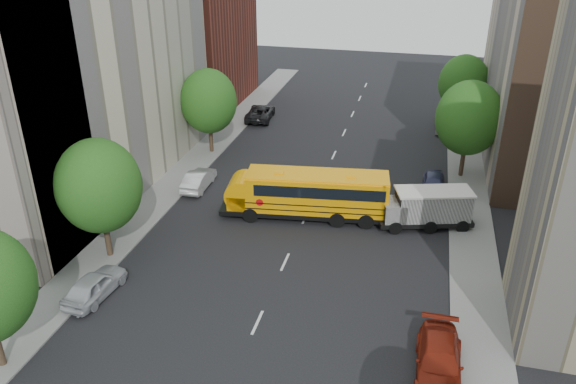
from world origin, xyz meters
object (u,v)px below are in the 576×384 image
at_px(parked_car_1, 199,179).
at_px(street_tree_5, 464,83).
at_px(school_bus, 306,192).
at_px(parked_car_2, 260,112).
at_px(street_tree_2, 209,101).
at_px(parked_car_0, 95,285).
at_px(safari_truck, 426,208).
at_px(parked_car_4, 433,184).
at_px(street_tree_1, 99,186).
at_px(parked_car_3, 439,361).
at_px(street_tree_4, 469,118).
at_px(parked_car_5, 444,123).

bearing_deg(parked_car_1, street_tree_5, -138.05).
height_order(school_bus, parked_car_2, school_bus).
height_order(street_tree_2, parked_car_2, street_tree_2).
bearing_deg(street_tree_5, parked_car_0, -121.23).
distance_m(safari_truck, parked_car_4, 5.70).
distance_m(street_tree_1, parked_car_1, 11.65).
bearing_deg(street_tree_1, parked_car_3, -15.07).
bearing_deg(parked_car_4, street_tree_1, -143.29).
relative_size(street_tree_2, parked_car_4, 1.81).
distance_m(street_tree_2, street_tree_5, 25.06).
distance_m(street_tree_2, parked_car_3, 31.34).
distance_m(parked_car_2, parked_car_4, 22.58).
bearing_deg(parked_car_2, street_tree_5, -179.73).
bearing_deg(street_tree_5, parked_car_4, -98.04).
xyz_separation_m(school_bus, parked_car_1, (-9.24, 2.59, -1.21)).
distance_m(parked_car_1, parked_car_2, 17.21).
relative_size(street_tree_5, parked_car_1, 1.71).
xyz_separation_m(street_tree_4, parked_car_4, (-2.20, -3.58, -4.35)).
bearing_deg(parked_car_0, street_tree_4, -127.77).
height_order(safari_truck, parked_car_5, safari_truck).
relative_size(parked_car_1, parked_car_4, 1.03).
xyz_separation_m(street_tree_4, parked_car_5, (-1.40, 11.17, -4.35)).
xyz_separation_m(safari_truck, parked_car_4, (0.47, 5.64, -0.73)).
xyz_separation_m(street_tree_5, school_bus, (-11.04, -21.88, -2.76)).
distance_m(street_tree_4, school_bus, 15.14).
distance_m(parked_car_4, parked_car_5, 14.77).
height_order(parked_car_4, parked_car_5, parked_car_4).
bearing_deg(street_tree_2, parked_car_1, -76.73).
bearing_deg(parked_car_5, safari_truck, -93.23).
relative_size(street_tree_1, parked_car_3, 1.50).
xyz_separation_m(school_bus, safari_truck, (8.37, 0.66, -0.49)).
bearing_deg(safari_truck, street_tree_1, -171.91).
bearing_deg(safari_truck, parked_car_3, -102.22).
bearing_deg(parked_car_2, parked_car_3, 113.61).
bearing_deg(parked_car_3, street_tree_2, 130.61).
bearing_deg(street_tree_2, safari_truck, -25.50).
relative_size(street_tree_2, parked_car_0, 1.75).
xyz_separation_m(street_tree_4, school_bus, (-11.04, -9.88, -3.14)).
distance_m(parked_car_0, parked_car_5, 38.31).
relative_size(street_tree_2, school_bus, 0.61).
xyz_separation_m(parked_car_0, parked_car_5, (19.20, 33.15, -0.02)).
xyz_separation_m(parked_car_2, parked_car_4, (18.09, -13.51, -0.03)).
bearing_deg(parked_car_2, street_tree_4, 148.38).
relative_size(street_tree_1, parked_car_1, 1.80).
distance_m(parked_car_1, parked_car_5, 26.40).
bearing_deg(street_tree_5, street_tree_2, -151.39).
xyz_separation_m(safari_truck, parked_car_1, (-17.61, 1.93, -0.73)).
height_order(street_tree_1, parked_car_3, street_tree_1).
distance_m(street_tree_5, parked_car_1, 28.27).
relative_size(school_bus, parked_car_2, 2.31).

